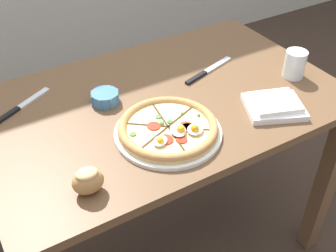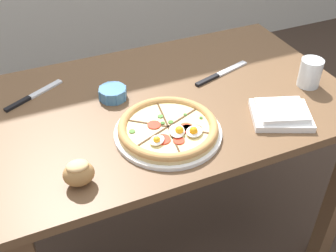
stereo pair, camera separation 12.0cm
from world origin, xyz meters
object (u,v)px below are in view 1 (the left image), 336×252
dining_table (162,128)px  bread_piece_near (88,181)px  pizza (168,129)px  ramekin_bowl (105,97)px  napkin_folded (274,105)px  knife_spare (22,106)px  water_glass (295,65)px  knife_main (208,70)px

dining_table → bread_piece_near: bread_piece_near is taller
pizza → bread_piece_near: bread_piece_near is taller
dining_table → bread_piece_near: 0.47m
pizza → bread_piece_near: (-0.28, -0.09, 0.02)m
ramekin_bowl → napkin_folded: ramekin_bowl is taller
knife_spare → water_glass: size_ratio=2.13×
knife_spare → napkin_folded: bearing=-60.7°
ramekin_bowl → knife_main: 0.39m
bread_piece_near → knife_spare: 0.45m
ramekin_bowl → knife_spare: size_ratio=0.46×
ramekin_bowl → water_glass: size_ratio=0.98×
dining_table → napkin_folded: (0.27, -0.23, 0.14)m
pizza → knife_spare: (-0.33, 0.35, -0.02)m
ramekin_bowl → knife_main: size_ratio=0.39×
dining_table → knife_spare: size_ratio=5.73×
napkin_folded → dining_table: bearing=139.3°
pizza → bread_piece_near: bearing=-162.1°
napkin_folded → bread_piece_near: bearing=-177.4°
dining_table → water_glass: size_ratio=12.18×
water_glass → pizza: bearing=-174.2°
pizza → knife_main: 0.38m
knife_main → water_glass: (0.24, -0.18, 0.04)m
ramekin_bowl → knife_spare: (-0.24, 0.11, -0.02)m
napkin_folded → knife_main: size_ratio=0.92×
napkin_folded → knife_main: bearing=98.1°
knife_spare → knife_main: bearing=-39.8°
napkin_folded → water_glass: (0.19, 0.12, 0.03)m
dining_table → pizza: 0.23m
dining_table → napkin_folded: napkin_folded is taller
pizza → water_glass: size_ratio=3.26×
dining_table → bread_piece_near: (-0.36, -0.26, 0.16)m
bread_piece_near → knife_main: (0.59, 0.32, -0.03)m
ramekin_bowl → knife_spare: ramekin_bowl is taller
pizza → bread_piece_near: size_ratio=3.71×
pizza → water_glass: 0.54m
dining_table → water_glass: bearing=-13.8°
ramekin_bowl → water_glass: 0.66m
napkin_folded → bread_piece_near: bread_piece_near is taller
bread_piece_near → knife_main: bearing=28.9°
napkin_folded → knife_spare: size_ratio=1.08×
ramekin_bowl → bread_piece_near: bread_piece_near is taller
pizza → ramekin_bowl: (-0.09, 0.24, 0.00)m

